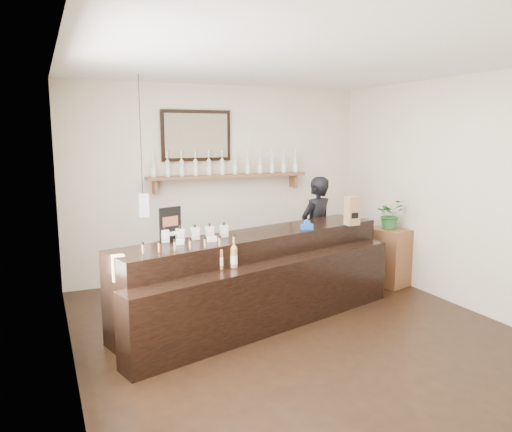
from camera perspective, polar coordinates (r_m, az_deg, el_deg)
The scene contains 10 objects.
ground at distance 5.50m, azimuth 4.91°, elevation -13.22°, with size 5.00×5.00×0.00m, color black.
room_shell at distance 5.09m, azimuth 5.18°, elevation 4.77°, with size 5.00×5.00×5.00m.
back_wall_decor at distance 7.21m, azimuth -5.04°, elevation 6.55°, with size 2.66×0.96×1.69m.
counter at distance 5.74m, azimuth 0.57°, elevation -7.29°, with size 3.55×1.87×1.14m.
promo_sign at distance 5.36m, azimuth -9.77°, elevation -0.92°, with size 0.25×0.10×0.36m.
paper_bag at distance 6.32m, azimuth 10.93°, elevation 0.59°, with size 0.17×0.13×0.36m.
tape_dispenser at distance 5.97m, azimuth 5.84°, elevation -1.11°, with size 0.15×0.08×0.12m.
side_cabinet at distance 7.29m, azimuth 14.86°, elevation -4.50°, with size 0.53×0.63×0.80m.
potted_plant at distance 7.17m, azimuth 15.06°, elevation 0.20°, with size 0.37×0.32×0.42m, color #27632C.
shopkeeper at distance 7.08m, azimuth 6.89°, elevation -0.84°, with size 0.63×0.41×1.72m, color black.
Camera 1 is at (-2.44, -4.45, 2.12)m, focal length 35.00 mm.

